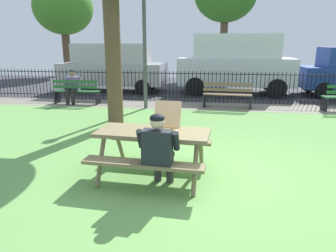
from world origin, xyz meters
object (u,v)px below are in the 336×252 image
Objects in this scene: picnic_table_foreground at (153,141)px; far_tree_left at (63,8)px; adult_at_table at (159,149)px; park_bench_center at (227,95)px; parked_car_left at (236,63)px; park_bench_left at (77,92)px; person_on_park_bench at (72,85)px; lamp_post_walkway at (144,35)px; pizza_box_open at (166,126)px; parked_car_far_left at (113,66)px.

picnic_table_foreground is 17.71m from far_tree_left.
far_tree_left is at bearing 118.96° from adult_at_table.
adult_at_table reaches higher than picnic_table_foreground.
park_bench_center is at bearing -43.24° from far_tree_left.
parked_car_left reaches higher than picnic_table_foreground.
far_tree_left reaches higher than park_bench_left.
lamp_post_walkway is at bearing -9.78° from person_on_park_bench.
park_bench_center is at bearing 9.56° from lamp_post_walkway.
parked_car_left is (5.86, 3.06, 0.65)m from person_on_park_bench.
pizza_box_open is 0.47× the size of adult_at_table.
adult_at_table reaches higher than park_bench_center.
far_tree_left is (-10.36, 6.26, 2.89)m from parked_car_left.
lamp_post_walkway is at bearing -58.16° from parked_car_far_left.
picnic_table_foreground is 3.42× the size of pizza_box_open.
park_bench_left is at bearing -180.00° from park_bench_center.
picnic_table_foreground is 7.04m from person_on_park_bench.
parked_car_left is (3.12, 3.54, -1.05)m from lamp_post_walkway.
adult_at_table is 0.25× the size of parked_car_far_left.
far_tree_left is at bearing 119.83° from pizza_box_open.
lamp_post_walkway is at bearing -53.52° from far_tree_left.
person_on_park_bench reaches higher than park_bench_left.
park_bench_center is 5.82m from parked_car_far_left.
pizza_box_open is 5.96m from park_bench_center.
picnic_table_foreground is 9.53m from parked_car_far_left.
picnic_table_foreground is at bearing -56.59° from park_bench_left.
pizza_box_open is (0.21, -0.02, 0.26)m from picnic_table_foreground.
person_on_park_bench is at bearing -64.22° from far_tree_left.
person_on_park_bench is 6.65m from parked_car_left.
person_on_park_bench is 3.14m from parked_car_far_left.
park_bench_left is 3.26m from lamp_post_walkway.
far_tree_left reaches higher than parked_car_left.
adult_at_table is at bearing -76.38° from lamp_post_walkway.
park_bench_left and park_bench_center have the same top height.
far_tree_left reaches higher than adult_at_table.
person_on_park_bench is (-5.43, 0.02, 0.24)m from park_bench_center.
person_on_park_bench is at bearing 179.80° from park_bench_center.
far_tree_left reaches higher than parked_car_far_left.
parked_car_far_left is at bearing 82.86° from park_bench_left.
parked_car_far_left is (-3.61, 9.39, 0.44)m from adult_at_table.
park_bench_left is 6.55m from parked_car_left.
parked_car_left is (5.71, 3.08, 0.89)m from park_bench_left.
adult_at_table is 0.74× the size of park_bench_left.
parked_car_far_left is 8.61m from far_tree_left.
parked_car_left is (5.32, 0.00, 0.21)m from parked_car_far_left.
lamp_post_walkway is at bearing -170.44° from park_bench_center.
parked_car_far_left is (-3.43, 8.88, 0.50)m from picnic_table_foreground.
far_tree_left reaches higher than person_on_park_bench.
pizza_box_open is at bearing -55.27° from park_bench_left.
pizza_box_open is at bearing -74.91° from lamp_post_walkway.
park_bench_center is at bearing 0.00° from park_bench_left.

